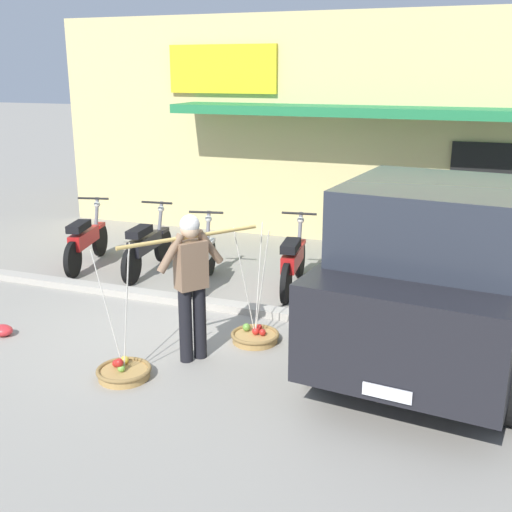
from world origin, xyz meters
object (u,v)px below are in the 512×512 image
Objects in this scene: motorcycle_nearest_shop at (86,240)px; plastic_litter_bag at (2,330)px; motorcycle_second_in_row at (147,246)px; motorcycle_end_of_row at (293,261)px; motorcycle_third_in_row at (200,259)px; parked_truck at (444,266)px; fruit_basket_right_side at (124,371)px; fruit_vendor at (191,278)px; fruit_basket_left_side at (255,336)px.

motorcycle_nearest_shop reaches higher than plastic_litter_bag.
motorcycle_second_in_row is 1.00× the size of motorcycle_end_of_row.
parked_truck is (3.59, -1.00, 0.58)m from motorcycle_third_in_row.
parked_truck is (4.72, -1.38, 0.58)m from motorcycle_second_in_row.
motorcycle_end_of_row is 0.37× the size of parked_truck.
fruit_basket_right_side is 3.77m from parked_truck.
motorcycle_second_in_row is (-2.13, 2.64, -0.52)m from fruit_vendor.
motorcycle_third_in_row is (-1.49, 1.57, 0.38)m from fruit_basket_left_side.
motorcycle_third_in_row is (2.26, -0.31, 0.00)m from motorcycle_nearest_shop.
fruit_vendor is 0.35× the size of parked_truck.
motorcycle_nearest_shop is (-3.75, 1.88, 0.38)m from fruit_basket_left_side.
fruit_basket_left_side is 3.16m from plastic_litter_bag.
fruit_basket_right_side is at bearing -103.88° from motorcycle_end_of_row.
plastic_litter_bag is at bearing -75.47° from motorcycle_nearest_shop.
motorcycle_second_in_row is at bearing 143.47° from fruit_basket_left_side.
motorcycle_end_of_row is at bearing 94.27° from fruit_basket_left_side.
fruit_vendor is 4.19m from motorcycle_nearest_shop.
fruit_vendor is 1.17× the size of fruit_basket_right_side.
motorcycle_nearest_shop and motorcycle_second_in_row have the same top height.
motorcycle_third_in_row is at bearing 99.64° from fruit_basket_right_side.
parked_truck reaches higher than fruit_basket_right_side.
motorcycle_end_of_row is 6.48× the size of plastic_litter_bag.
fruit_basket_left_side is at bearing 17.59° from plastic_litter_bag.
motorcycle_end_of_row is at bearing 82.78° from fruit_vendor.
motorcycle_nearest_shop is at bearing 167.31° from parked_truck.
fruit_vendor is 2.70m from plastic_litter_bag.
motorcycle_end_of_row is at bearing 1.79° from motorcycle_nearest_shop.
motorcycle_nearest_shop and motorcycle_third_in_row have the same top height.
motorcycle_second_in_row is at bearing 163.71° from parked_truck.
fruit_basket_right_side is at bearing -12.05° from plastic_litter_bag.
motorcycle_end_of_row is at bearing 1.18° from motorcycle_second_in_row.
fruit_vendor is at bearing 5.84° from plastic_litter_bag.
plastic_litter_bag is at bearing 167.95° from fruit_basket_right_side.
motorcycle_end_of_row is (2.47, 0.05, 0.00)m from motorcycle_second_in_row.
plastic_litter_bag is at bearing -121.23° from motorcycle_third_in_row.
fruit_basket_left_side is 1.00× the size of fruit_basket_right_side.
fruit_basket_right_side is (-0.98, -1.39, 0.00)m from fruit_basket_left_side.
motorcycle_second_in_row is (-1.63, 3.33, 0.37)m from fruit_basket_right_side.
motorcycle_second_in_row and motorcycle_end_of_row have the same top height.
parked_truck reaches higher than motorcycle_end_of_row.
fruit_basket_right_side reaches higher than motorcycle_second_in_row.
fruit_vendor is 0.94× the size of motorcycle_third_in_row.
motorcycle_end_of_row is at bearing 45.80° from plastic_litter_bag.
motorcycle_third_in_row is 1.40m from motorcycle_end_of_row.
motorcycle_second_in_row reaches higher than plastic_litter_bag.
parked_truck is at bearing -32.45° from motorcycle_end_of_row.
motorcycle_nearest_shop is (-2.77, 3.27, 0.37)m from fruit_basket_right_side.
motorcycle_third_in_row and motorcycle_end_of_row have the same top height.
motorcycle_third_in_row is at bearing -162.34° from motorcycle_end_of_row.
fruit_basket_right_side is 0.81× the size of motorcycle_third_in_row.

